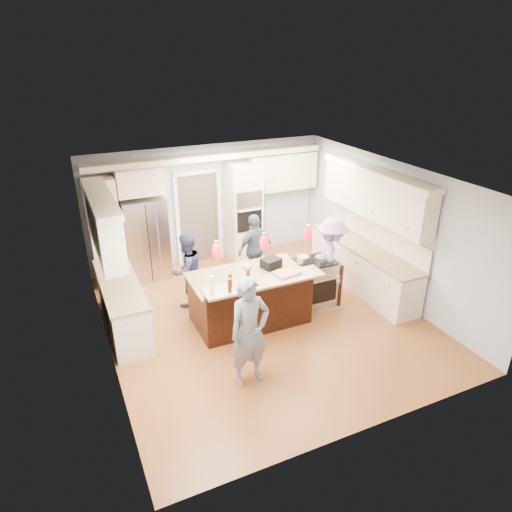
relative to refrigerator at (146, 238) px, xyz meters
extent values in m
plane|color=#A85C2E|center=(1.55, -2.64, -0.90)|extent=(6.00, 6.00, 0.00)
cube|color=#B2BCC6|center=(1.55, 0.36, 0.45)|extent=(5.50, 0.04, 2.70)
cube|color=#B2BCC6|center=(1.55, -5.64, 0.45)|extent=(5.50, 0.04, 2.70)
cube|color=#B2BCC6|center=(-1.20, -2.64, 0.45)|extent=(0.04, 6.00, 2.70)
cube|color=#B2BCC6|center=(4.30, -2.64, 0.45)|extent=(0.04, 6.00, 2.70)
cube|color=white|center=(1.55, -2.64, 1.80)|extent=(5.50, 6.00, 0.04)
cube|color=#B7B7BC|center=(0.00, 0.00, 0.00)|extent=(0.90, 0.70, 1.80)
cube|color=beige|center=(2.30, 0.03, 0.25)|extent=(0.72, 0.64, 2.30)
cube|color=black|center=(2.30, -0.30, 0.65)|extent=(0.60, 0.02, 0.35)
cube|color=black|center=(2.30, -0.30, 0.15)|extent=(0.60, 0.02, 0.50)
cylinder|color=#B7B7BC|center=(2.30, -0.33, 0.40)|extent=(0.55, 0.02, 0.02)
cube|color=beige|center=(-0.80, 0.06, 0.25)|extent=(0.60, 0.58, 2.30)
cube|color=beige|center=(0.00, 0.06, 1.25)|extent=(0.95, 0.58, 0.55)
cube|color=beige|center=(3.35, 0.18, 1.05)|extent=(1.70, 0.35, 0.85)
cube|color=beige|center=(1.55, 0.16, 1.58)|extent=(5.30, 0.38, 0.12)
cube|color=#4C443A|center=(1.30, 0.35, 0.15)|extent=(0.90, 0.06, 2.10)
cube|color=white|center=(1.30, 0.31, 1.23)|extent=(1.04, 0.06, 0.10)
cube|color=beige|center=(3.95, -2.34, -0.46)|extent=(0.60, 3.00, 0.88)
cube|color=tan|center=(3.95, -2.34, 0.00)|extent=(0.64, 3.05, 0.04)
cube|color=beige|center=(4.07, -2.34, 1.08)|extent=(0.35, 3.00, 0.85)
cube|color=beige|center=(4.06, -2.34, 1.56)|extent=(0.37, 3.10, 0.10)
cube|color=beige|center=(-0.85, -1.84, -0.46)|extent=(0.60, 2.20, 0.88)
cube|color=tan|center=(-0.85, -1.84, 0.00)|extent=(0.64, 2.25, 0.04)
cube|color=beige|center=(-0.97, -1.84, 1.08)|extent=(0.35, 2.20, 0.85)
cube|color=beige|center=(-0.96, -1.84, 1.56)|extent=(0.37, 2.30, 0.10)
cube|color=black|center=(1.30, -2.49, -0.46)|extent=(2.00, 1.00, 0.88)
cube|color=tan|center=(1.30, -2.49, 0.00)|extent=(2.10, 1.10, 0.04)
cube|color=black|center=(1.30, -3.05, -0.36)|extent=(2.00, 0.12, 1.08)
cube|color=tan|center=(1.30, -3.19, 0.20)|extent=(2.10, 0.42, 0.04)
cube|color=black|center=(1.80, -2.41, 0.11)|extent=(0.39, 0.35, 0.18)
cube|color=#B7B7BC|center=(2.68, -2.49, -0.45)|extent=(0.76, 0.66, 0.90)
cube|color=black|center=(2.68, -2.83, -0.50)|extent=(0.65, 0.01, 0.45)
cube|color=black|center=(2.68, -2.49, 0.01)|extent=(0.72, 0.59, 0.02)
cube|color=black|center=(3.09, -2.49, -0.46)|extent=(0.06, 0.71, 0.88)
cylinder|color=black|center=(0.50, -3.15, 1.43)|extent=(0.01, 0.01, 0.75)
ellipsoid|color=red|center=(0.50, -3.15, 0.90)|extent=(0.15, 0.15, 0.26)
cylinder|color=black|center=(1.30, -3.15, 1.43)|extent=(0.01, 0.01, 0.75)
ellipsoid|color=red|center=(1.30, -3.15, 0.90)|extent=(0.15, 0.15, 0.26)
cylinder|color=black|center=(2.10, -3.15, 1.43)|extent=(0.01, 0.01, 0.75)
ellipsoid|color=red|center=(2.10, -3.15, 0.90)|extent=(0.15, 0.15, 0.26)
imported|color=slate|center=(0.63, -4.09, -0.03)|extent=(0.67, 0.47, 1.74)
imported|color=navy|center=(0.45, -1.52, -0.16)|extent=(0.88, 0.81, 1.47)
imported|color=#485964|center=(2.05, -1.14, -0.15)|extent=(0.95, 0.61, 1.51)
imported|color=#AC8DBF|center=(3.15, -2.36, -0.07)|extent=(0.94, 1.21, 1.66)
cube|color=#937D50|center=(2.97, -2.44, -0.89)|extent=(0.78, 1.06, 0.01)
cylinder|color=silver|center=(0.39, -3.16, 0.36)|extent=(0.07, 0.07, 0.28)
cylinder|color=#441A0C|center=(0.70, -3.16, 0.35)|extent=(0.08, 0.08, 0.25)
cylinder|color=#441A0C|center=(0.64, -3.29, 0.34)|extent=(0.08, 0.08, 0.24)
cylinder|color=#441A0C|center=(1.05, -3.08, 0.33)|extent=(0.07, 0.07, 0.23)
cylinder|color=#B7B7BC|center=(0.89, -3.19, 0.28)|extent=(0.07, 0.07, 0.11)
cube|color=tan|center=(1.76, -3.11, 0.24)|extent=(0.47, 0.37, 0.03)
cylinder|color=#B7B7BC|center=(2.44, -2.48, 0.09)|extent=(0.23, 0.23, 0.13)
cylinder|color=#B7B7BC|center=(2.76, -2.59, 0.08)|extent=(0.22, 0.22, 0.11)
camera|label=1|loc=(-1.59, -9.17, 3.74)|focal=32.00mm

